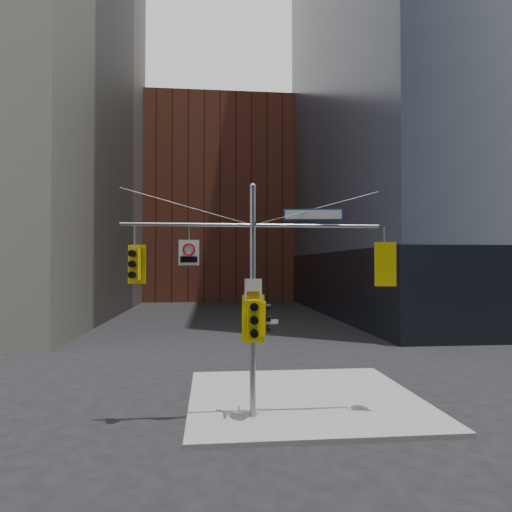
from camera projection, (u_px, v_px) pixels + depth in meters
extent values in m
plane|color=black|center=(260.00, 447.00, 11.90)|extent=(160.00, 160.00, 0.00)
cube|color=gray|center=(304.00, 398.00, 16.09)|extent=(8.00, 8.00, 0.15)
cube|color=black|center=(497.00, 283.00, 46.62)|extent=(36.40, 36.40, 6.00)
cube|color=brown|center=(219.00, 205.00, 69.89)|extent=(26.00, 20.00, 28.00)
cylinder|color=gray|center=(253.00, 303.00, 13.97)|extent=(0.18, 0.18, 7.20)
sphere|color=gray|center=(253.00, 186.00, 14.05)|extent=(0.20, 0.20, 0.20)
cylinder|color=gray|center=(187.00, 225.00, 13.82)|extent=(4.00, 0.11, 0.11)
cylinder|color=gray|center=(317.00, 226.00, 14.22)|extent=(4.00, 0.11, 0.11)
cylinder|color=gray|center=(254.00, 224.00, 13.67)|extent=(0.10, 0.70, 0.10)
cylinder|color=gray|center=(187.00, 207.00, 13.83)|extent=(4.00, 0.02, 1.12)
cylinder|color=gray|center=(316.00, 208.00, 14.23)|extent=(4.00, 0.02, 1.12)
cube|color=yellow|center=(135.00, 264.00, 13.64)|extent=(0.35, 0.29, 0.95)
cube|color=yellow|center=(137.00, 264.00, 13.80)|extent=(0.55, 0.18, 1.18)
cylinder|color=black|center=(132.00, 253.00, 13.46)|extent=(0.23, 0.19, 0.20)
cylinder|color=black|center=(133.00, 253.00, 13.54)|extent=(0.17, 0.06, 0.17)
cylinder|color=black|center=(132.00, 264.00, 13.46)|extent=(0.23, 0.19, 0.20)
cylinder|color=black|center=(133.00, 264.00, 13.53)|extent=(0.17, 0.06, 0.17)
cylinder|color=black|center=(132.00, 275.00, 13.45)|extent=(0.23, 0.19, 0.20)
cylinder|color=black|center=(133.00, 275.00, 13.52)|extent=(0.17, 0.06, 0.17)
cube|color=yellow|center=(384.00, 264.00, 14.42)|extent=(0.41, 0.33, 1.12)
cube|color=yellow|center=(385.00, 264.00, 14.23)|extent=(0.65, 0.18, 1.38)
cylinder|color=black|center=(383.00, 253.00, 14.64)|extent=(0.26, 0.22, 0.23)
cylinder|color=black|center=(384.00, 253.00, 14.55)|extent=(0.20, 0.06, 0.20)
cylinder|color=black|center=(383.00, 264.00, 14.63)|extent=(0.26, 0.22, 0.23)
cylinder|color=black|center=(384.00, 264.00, 14.54)|extent=(0.20, 0.06, 0.20)
cylinder|color=black|center=(383.00, 276.00, 14.62)|extent=(0.26, 0.22, 0.23)
cylinder|color=black|center=(384.00, 276.00, 14.54)|extent=(0.20, 0.06, 0.20)
cube|color=yellow|center=(262.00, 318.00, 13.99)|extent=(0.26, 0.34, 1.00)
cylinder|color=black|center=(268.00, 307.00, 14.00)|extent=(0.17, 0.22, 0.21)
cylinder|color=black|center=(266.00, 307.00, 14.00)|extent=(0.03, 0.18, 0.18)
cylinder|color=black|center=(268.00, 318.00, 13.99)|extent=(0.17, 0.22, 0.21)
cylinder|color=black|center=(266.00, 318.00, 13.99)|extent=(0.03, 0.18, 0.18)
cylinder|color=black|center=(268.00, 329.00, 13.98)|extent=(0.17, 0.22, 0.21)
cylinder|color=#0CE559|center=(266.00, 329.00, 13.98)|extent=(0.03, 0.18, 0.18)
cube|color=yellow|center=(254.00, 319.00, 13.68)|extent=(0.38, 0.28, 1.17)
cube|color=yellow|center=(253.00, 319.00, 13.88)|extent=(0.69, 0.06, 1.44)
cylinder|color=black|center=(254.00, 307.00, 13.47)|extent=(0.25, 0.18, 0.24)
cylinder|color=black|center=(254.00, 307.00, 13.56)|extent=(0.21, 0.03, 0.21)
cylinder|color=black|center=(254.00, 320.00, 13.46)|extent=(0.25, 0.18, 0.24)
cylinder|color=black|center=(254.00, 320.00, 13.55)|extent=(0.21, 0.03, 0.21)
cylinder|color=black|center=(254.00, 333.00, 13.45)|extent=(0.25, 0.18, 0.24)
cylinder|color=black|center=(254.00, 333.00, 13.54)|extent=(0.21, 0.03, 0.21)
cube|color=navy|center=(313.00, 215.00, 14.22)|extent=(1.86, 0.28, 0.36)
cube|color=silver|center=(313.00, 214.00, 14.19)|extent=(1.75, 0.23, 0.28)
cube|color=silver|center=(189.00, 253.00, 13.79)|extent=(0.62, 0.08, 0.77)
torus|color=#B20A0A|center=(189.00, 249.00, 13.77)|extent=(0.38, 0.08, 0.38)
cube|color=black|center=(189.00, 259.00, 13.76)|extent=(0.51, 0.05, 0.19)
cube|color=silver|center=(253.00, 290.00, 13.86)|extent=(0.53, 0.10, 0.69)
cube|color=#D88C00|center=(253.00, 296.00, 13.83)|extent=(0.38, 0.06, 0.31)
cube|color=silver|center=(267.00, 322.00, 14.00)|extent=(0.69, 0.11, 0.14)
cube|color=#145926|center=(251.00, 329.00, 14.40)|extent=(0.06, 0.72, 0.14)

